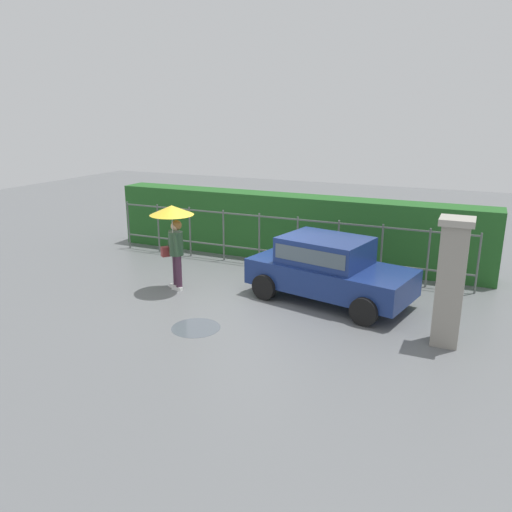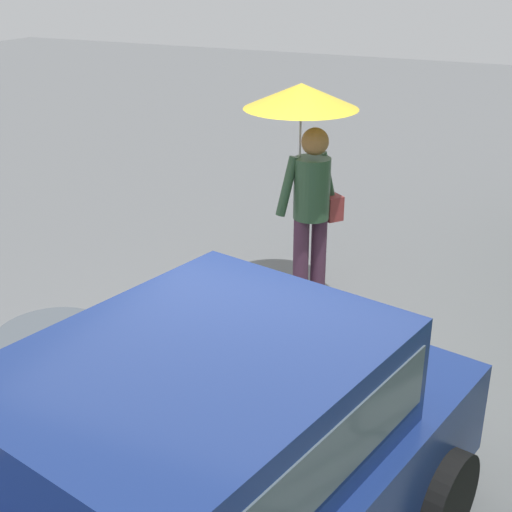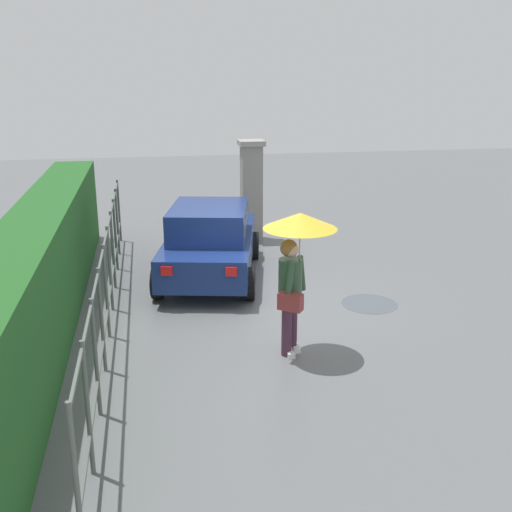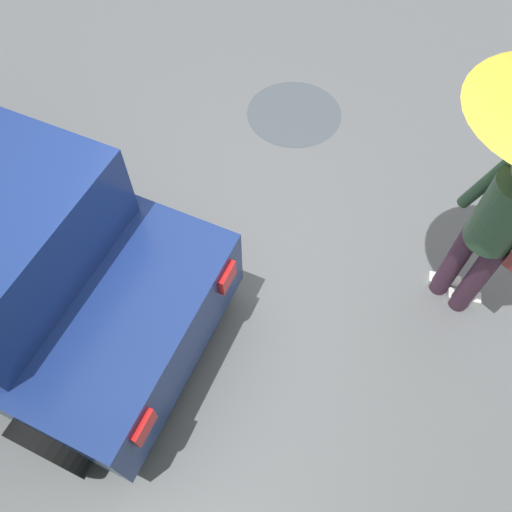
% 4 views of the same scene
% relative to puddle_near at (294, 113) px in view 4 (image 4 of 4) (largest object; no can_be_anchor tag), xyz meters
% --- Properties ---
extents(ground_plane, '(40.00, 40.00, 0.00)m').
position_rel_puddle_near_xyz_m(ground_plane, '(0.26, 2.04, -0.00)').
color(ground_plane, slate).
extents(puddle_near, '(1.00, 1.00, 0.00)m').
position_rel_puddle_near_xyz_m(puddle_near, '(0.00, 0.00, 0.00)').
color(puddle_near, '#4C545B').
rests_on(puddle_near, ground).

